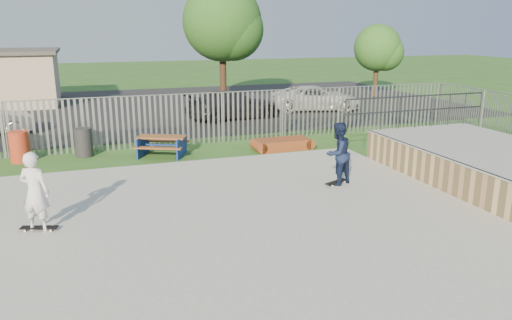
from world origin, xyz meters
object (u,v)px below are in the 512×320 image
object	(u,v)px
trash_bin_red	(19,147)
tree_mid	(222,22)
picnic_table	(162,146)
tree_right	(377,48)
trash_bin_grey	(84,142)
car_white	(316,98)
funbox	(282,144)
skater_navy	(338,154)
skater_white	(35,192)
car_dark	(233,105)

from	to	relation	value
trash_bin_red	tree_mid	xyz separation A→B (m)	(10.16, 10.81, 4.24)
picnic_table	tree_right	distance (m)	19.78
trash_bin_red	trash_bin_grey	bearing A→B (deg)	3.04
car_white	tree_mid	distance (m)	7.16
funbox	car_white	distance (m)	9.35
funbox	skater_navy	world-z (taller)	skater_navy
trash_bin_red	tree_mid	size ratio (longest dim) A/B	0.15
trash_bin_grey	skater_white	bearing A→B (deg)	-98.06
tree_right	picnic_table	bearing A→B (deg)	-144.23
trash_bin_grey	skater_navy	xyz separation A→B (m)	(6.75, -6.28, 0.53)
trash_bin_grey	skater_navy	world-z (taller)	skater_navy
tree_right	skater_white	world-z (taller)	tree_right
tree_mid	trash_bin_grey	bearing A→B (deg)	-127.04
funbox	skater_white	world-z (taller)	skater_white
tree_mid	skater_white	xyz separation A→B (m)	(-9.09, -17.85, -3.74)
tree_mid	car_dark	bearing A→B (deg)	-100.20
car_white	tree_mid	xyz separation A→B (m)	(-4.13, 4.19, 4.08)
car_dark	tree_right	distance (m)	12.75
tree_right	trash_bin_grey	bearing A→B (deg)	-150.17
tree_right	skater_navy	bearing A→B (deg)	-124.88
trash_bin_red	tree_right	size ratio (longest dim) A/B	0.23
car_white	skater_navy	size ratio (longest dim) A/B	2.73
trash_bin_red	skater_white	bearing A→B (deg)	-81.38
picnic_table	trash_bin_grey	xyz separation A→B (m)	(-2.64, 0.82, 0.14)
trash_bin_red	skater_navy	world-z (taller)	skater_navy
car_dark	car_white	size ratio (longest dim) A/B	0.98
tree_mid	skater_navy	xyz separation A→B (m)	(-1.32, -16.97, -3.74)
funbox	trash_bin_grey	distance (m)	7.22
funbox	skater_white	distance (m)	10.03
car_white	skater_navy	distance (m)	13.90
car_dark	car_white	world-z (taller)	car_dark
picnic_table	tree_right	xyz separation A→B (m)	(15.89, 11.45, 2.79)
funbox	car_white	world-z (taller)	car_white
car_dark	skater_navy	xyz separation A→B (m)	(-0.38, -11.72, 0.33)
trash_bin_red	skater_navy	size ratio (longest dim) A/B	0.60
skater_white	skater_navy	bearing A→B (deg)	-145.68
tree_mid	skater_white	size ratio (longest dim) A/B	3.98
picnic_table	skater_white	bearing A→B (deg)	-95.21
picnic_table	tree_right	bearing A→B (deg)	60.58
picnic_table	funbox	size ratio (longest dim) A/B	1.09
trash_bin_red	car_white	bearing A→B (deg)	24.86
trash_bin_red	tree_right	world-z (taller)	tree_right
trash_bin_red	skater_white	size ratio (longest dim) A/B	0.60
picnic_table	skater_white	distance (m)	7.34
trash_bin_red	trash_bin_grey	xyz separation A→B (m)	(2.08, 0.11, -0.02)
tree_mid	trash_bin_red	bearing A→B (deg)	-133.21
trash_bin_red	car_dark	xyz separation A→B (m)	(9.21, 5.56, 0.18)
tree_mid	picnic_table	bearing A→B (deg)	-115.24
trash_bin_red	trash_bin_grey	world-z (taller)	trash_bin_red
trash_bin_red	car_dark	distance (m)	10.76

